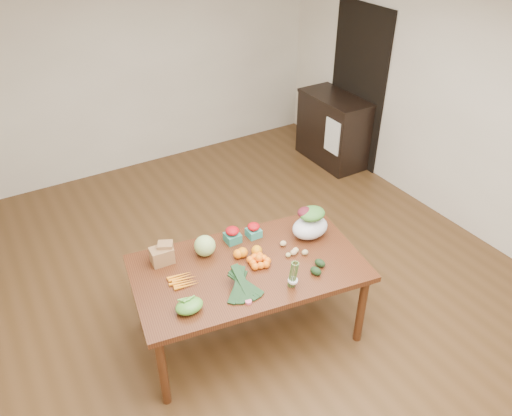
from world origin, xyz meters
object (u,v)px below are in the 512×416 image
asparagus_bundle (293,274)px  paper_bag (162,254)px  cabbage (205,246)px  cabinet (333,129)px  mandarin_cluster (259,259)px  kale_bunch (244,286)px  dining_table (249,300)px  salad_bag (310,224)px

asparagus_bundle → paper_bag: bearing=142.6°
paper_bag → cabbage: size_ratio=1.34×
cabinet → paper_bag: 3.66m
paper_bag → asparagus_bundle: (0.74, -0.78, 0.04)m
mandarin_cluster → cabbage: bearing=133.0°
kale_bunch → asparagus_bundle: size_ratio=1.60×
paper_bag → mandarin_cluster: paper_bag is taller
paper_bag → kale_bunch: paper_bag is taller
paper_bag → kale_bunch: size_ratio=0.59×
asparagus_bundle → cabinet: bearing=55.6°
dining_table → kale_bunch: size_ratio=4.60×
dining_table → cabinet: bearing=49.1°
cabinet → cabbage: (-2.84, -1.86, 0.37)m
salad_bag → dining_table: bearing=-173.8°
asparagus_bundle → salad_bag: 0.67m
paper_bag → cabbage: (0.34, -0.09, 0.00)m
kale_bunch → asparagus_bundle: asparagus_bundle is taller
asparagus_bundle → mandarin_cluster: bearing=112.2°
dining_table → paper_bag: (-0.57, 0.40, 0.46)m
dining_table → salad_bag: salad_bag is taller
cabbage → asparagus_bundle: asparagus_bundle is taller
kale_bunch → paper_bag: bearing=129.1°
dining_table → paper_bag: bearing=154.5°
cabbage → mandarin_cluster: size_ratio=0.98×
cabinet → cabbage: size_ratio=5.77×
cabinet → cabbage: 3.41m
mandarin_cluster → asparagus_bundle: 0.38m
salad_bag → kale_bunch: bearing=-158.6°
cabbage → mandarin_cluster: bearing=-47.0°
paper_bag → asparagus_bundle: size_ratio=0.95×
mandarin_cluster → paper_bag: bearing=147.1°
paper_bag → mandarin_cluster: bearing=-32.9°
kale_bunch → cabinet: bearing=50.3°
cabbage → kale_bunch: 0.57m
paper_bag → salad_bag: size_ratio=0.72×
cabinet → paper_bag: bearing=-150.9°
paper_bag → mandarin_cluster: (0.66, -0.42, -0.04)m
dining_table → cabbage: bearing=135.9°
cabbage → kale_bunch: bearing=-86.3°
cabinet → salad_bag: bearing=-132.9°
cabbage → asparagus_bundle: size_ratio=0.71×
cabinet → kale_bunch: bearing=-139.0°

